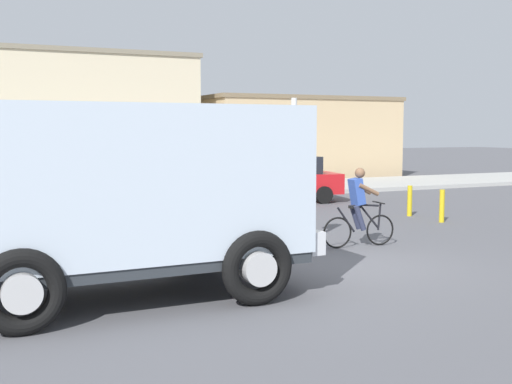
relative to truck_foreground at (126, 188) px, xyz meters
name	(u,v)px	position (x,y,z in m)	size (l,w,h in m)	color
ground_plane	(350,266)	(4.30, 0.46, -1.67)	(120.00, 120.00, 0.00)	#56565B
sidewalk_far	(150,193)	(4.30, 14.56, -1.59)	(80.00, 5.00, 0.16)	#ADADA8
truck_foreground	(126,188)	(0.00, 0.00, 0.00)	(5.46, 2.92, 2.90)	silver
cyclist	(359,207)	(5.53, 2.06, -0.80)	(1.73, 0.50, 1.72)	black
traffic_light_pole	(292,152)	(4.17, 2.58, 0.40)	(0.24, 0.43, 3.20)	red
car_white_mid	(283,179)	(7.92, 10.41, -0.85)	(4.21, 2.31, 1.60)	red
car_far_side	(96,198)	(0.78, 6.73, -0.85)	(4.04, 1.96, 1.60)	gold
pedestrian_near_kerb	(173,184)	(3.64, 9.45, -0.82)	(0.34, 0.22, 1.62)	#2D334C
bollard_near	(442,206)	(9.66, 4.23, -1.22)	(0.14, 0.14, 0.90)	gold
bollard_far	(410,201)	(9.66, 5.63, -1.22)	(0.14, 0.14, 0.90)	gold
building_mid_block	(75,120)	(2.62, 21.51, 1.30)	(10.23, 6.99, 5.93)	beige
building_corner_right	(294,137)	(13.77, 20.72, 0.43)	(10.22, 5.61, 4.20)	#D1B284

